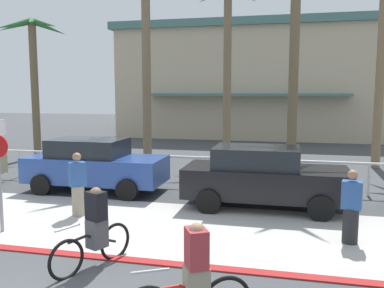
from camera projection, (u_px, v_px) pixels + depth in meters
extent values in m
plane|color=#424447|center=(187.00, 177.00, 15.54)|extent=(80.00, 80.00, 0.00)
cube|color=beige|center=(130.00, 224.00, 9.94)|extent=(44.00, 4.00, 0.02)
cube|color=maroon|center=(91.00, 256.00, 8.00)|extent=(44.00, 0.24, 0.03)
cube|color=#BCAD8E|center=(253.00, 85.00, 31.21)|extent=(18.17, 9.84, 7.37)
cube|color=#47706B|center=(254.00, 32.00, 30.71)|extent=(18.77, 10.44, 0.50)
cube|color=#47706B|center=(246.00, 95.00, 26.05)|extent=(12.72, 1.20, 0.16)
cylinder|color=white|center=(177.00, 157.00, 13.97)|extent=(21.97, 0.08, 0.08)
cylinder|color=white|center=(19.00, 164.00, 15.41)|extent=(0.08, 0.08, 1.00)
cylinder|color=white|center=(78.00, 167.00, 14.86)|extent=(0.08, 0.08, 1.00)
cylinder|color=white|center=(143.00, 170.00, 14.31)|extent=(0.08, 0.08, 1.00)
cylinder|color=white|center=(212.00, 173.00, 13.75)|extent=(0.08, 0.08, 1.00)
cylinder|color=white|center=(287.00, 176.00, 13.20)|extent=(0.08, 0.08, 1.00)
cylinder|color=white|center=(369.00, 180.00, 12.65)|extent=(0.08, 0.08, 1.00)
cylinder|color=gray|center=(0.00, 185.00, 9.28)|extent=(0.08, 0.08, 2.20)
cylinder|color=brown|center=(35.00, 90.00, 19.88)|extent=(0.36, 0.36, 6.50)
cone|color=#2D6B33|center=(44.00, 24.00, 19.35)|extent=(1.36, 0.32, 0.61)
cone|color=#2D6B33|center=(49.00, 28.00, 20.15)|extent=(1.21, 1.77, 0.77)
cone|color=#2D6B33|center=(33.00, 28.00, 20.21)|extent=(1.07, 1.53, 0.73)
cone|color=#2D6B33|center=(15.00, 26.00, 19.70)|extent=(1.87, 0.32, 0.71)
cone|color=#2D6B33|center=(14.00, 25.00, 18.88)|extent=(1.19, 1.74, 0.85)
cone|color=#2D6B33|center=(31.00, 22.00, 18.82)|extent=(1.02, 1.44, 0.59)
cylinder|color=#756047|center=(146.00, 51.00, 16.93)|extent=(0.36, 0.36, 9.71)
cylinder|color=#756047|center=(227.00, 76.00, 18.67)|extent=(0.36, 0.36, 7.78)
cylinder|color=brown|center=(294.00, 47.00, 15.12)|extent=(0.36, 0.36, 9.62)
cylinder|color=#846B4C|center=(381.00, 69.00, 16.99)|extent=(0.36, 0.36, 8.22)
cube|color=#284793|center=(96.00, 169.00, 13.22)|extent=(4.40, 1.80, 0.80)
cube|color=#1E2328|center=(89.00, 148.00, 13.20)|extent=(2.29, 1.58, 0.56)
cylinder|color=black|center=(148.00, 177.00, 13.83)|extent=(0.66, 0.22, 0.66)
cylinder|color=black|center=(127.00, 190.00, 12.09)|extent=(0.66, 0.22, 0.66)
cylinder|color=black|center=(71.00, 174.00, 14.46)|extent=(0.66, 0.22, 0.66)
cylinder|color=black|center=(41.00, 185.00, 12.72)|extent=(0.66, 0.22, 0.66)
cube|color=black|center=(265.00, 182.00, 11.30)|extent=(4.40, 1.80, 0.80)
cube|color=#1E2328|center=(257.00, 157.00, 11.27)|extent=(2.29, 1.58, 0.56)
cylinder|color=black|center=(316.00, 191.00, 11.90)|extent=(0.66, 0.22, 0.66)
cylinder|color=black|center=(321.00, 208.00, 10.16)|extent=(0.66, 0.22, 0.66)
cylinder|color=black|center=(220.00, 186.00, 12.54)|extent=(0.66, 0.22, 0.66)
cylinder|color=black|center=(208.00, 201.00, 10.80)|extent=(0.66, 0.22, 0.66)
torus|color=black|center=(66.00, 260.00, 7.05)|extent=(0.36, 0.68, 0.72)
torus|color=black|center=(115.00, 241.00, 7.91)|extent=(0.36, 0.68, 0.72)
cylinder|color=black|center=(101.00, 239.00, 7.63)|extent=(0.33, 0.65, 0.35)
cylinder|color=black|center=(77.00, 239.00, 7.20)|extent=(0.21, 0.37, 0.07)
cylinder|color=black|center=(97.00, 237.00, 7.55)|extent=(0.05, 0.05, 0.44)
cylinder|color=silver|center=(68.00, 228.00, 7.02)|extent=(0.24, 0.47, 0.04)
cube|color=#4C4C51|center=(97.00, 233.00, 7.54)|extent=(0.39, 0.41, 0.52)
cube|color=black|center=(96.00, 206.00, 7.47)|extent=(0.42, 0.38, 0.52)
sphere|color=brown|center=(96.00, 193.00, 7.45)|extent=(0.22, 0.22, 0.22)
cylinder|color=silver|center=(150.00, 271.00, 5.32)|extent=(0.46, 0.27, 0.04)
cube|color=gray|center=(196.00, 285.00, 5.52)|extent=(0.41, 0.40, 0.52)
cube|color=#A33338|center=(196.00, 248.00, 5.45)|extent=(0.39, 0.42, 0.52)
sphere|color=#9E7556|center=(196.00, 231.00, 5.42)|extent=(0.22, 0.22, 0.22)
cylinder|color=gray|center=(78.00, 201.00, 10.59)|extent=(0.45, 0.45, 0.79)
cube|color=#2D5699|center=(77.00, 174.00, 10.50)|extent=(0.47, 0.47, 0.61)
sphere|color=#9E7556|center=(77.00, 157.00, 10.44)|extent=(0.22, 0.22, 0.22)
cylinder|color=#232326|center=(350.00, 226.00, 8.66)|extent=(0.38, 0.38, 0.76)
cube|color=#2D5699|center=(352.00, 195.00, 8.58)|extent=(0.45, 0.34, 0.58)
sphere|color=#9E7556|center=(353.00, 175.00, 8.52)|extent=(0.21, 0.21, 0.21)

